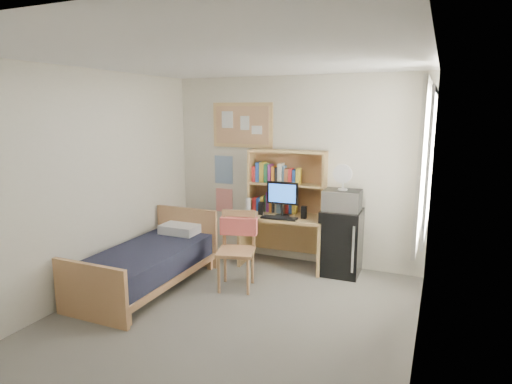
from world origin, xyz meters
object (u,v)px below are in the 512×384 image
at_px(bulletin_board, 243,125).
at_px(desk_chair, 236,251).
at_px(speaker_left, 261,208).
at_px(mini_fridge, 341,242).
at_px(speaker_right, 304,212).
at_px(desk, 283,241).
at_px(monitor, 282,200).
at_px(microwave, 342,200).
at_px(desk_fan, 343,178).
at_px(bed, 147,269).

height_order(bulletin_board, desk_chair, bulletin_board).
height_order(desk_chair, speaker_left, desk_chair).
height_order(mini_fridge, speaker_right, speaker_right).
relative_size(desk, speaker_right, 6.91).
bearing_deg(desk_chair, monitor, 58.39).
distance_m(bulletin_board, mini_fridge, 2.16).
distance_m(desk, monitor, 0.59).
relative_size(monitor, speaker_right, 2.74).
bearing_deg(speaker_right, microwave, 3.38).
distance_m(speaker_right, desk_fan, 0.69).
bearing_deg(speaker_left, bed, -129.16).
height_order(speaker_left, speaker_right, speaker_left).
relative_size(desk_chair, microwave, 2.05).
bearing_deg(desk_fan, bed, -146.90).
xyz_separation_m(desk, desk_fan, (0.80, 0.01, 0.92)).
height_order(monitor, desk_fan, desk_fan).
height_order(desk, bed, desk).
bearing_deg(speaker_left, monitor, -0.00).
xyz_separation_m(desk_chair, speaker_right, (0.56, 0.91, 0.33)).
relative_size(desk_chair, speaker_left, 5.35).
xyz_separation_m(desk_chair, bed, (-0.99, -0.43, -0.22)).
xyz_separation_m(desk, microwave, (0.80, 0.01, 0.64)).
bearing_deg(microwave, monitor, -176.08).
relative_size(desk_chair, mini_fridge, 1.09).
bearing_deg(bed, speaker_left, 53.61).
bearing_deg(speaker_right, desk_fan, 3.38).
bearing_deg(microwave, speaker_left, -176.65).
bearing_deg(desk, mini_fridge, -0.78).
distance_m(bulletin_board, bed, 2.42).
relative_size(mini_fridge, desk_fan, 2.88).
bearing_deg(bed, desk_fan, 34.06).
relative_size(desk_chair, bed, 0.53).
bearing_deg(desk_fan, microwave, 0.00).
xyz_separation_m(mini_fridge, monitor, (-0.79, -0.09, 0.51)).
xyz_separation_m(desk_chair, speaker_left, (-0.04, 0.88, 0.33)).
distance_m(bed, microwave, 2.59).
height_order(speaker_right, desk_fan, desk_fan).
relative_size(bulletin_board, mini_fridge, 1.09).
bearing_deg(microwave, desk, 179.60).
height_order(bulletin_board, microwave, bulletin_board).
distance_m(speaker_left, microwave, 1.11).
bearing_deg(bed, desk, 47.63).
xyz_separation_m(bulletin_board, microwave, (1.55, -0.28, -0.92)).
height_order(desk, mini_fridge, mini_fridge).
bearing_deg(monitor, microwave, 2.11).
xyz_separation_m(mini_fridge, microwave, (0.00, -0.02, 0.56)).
height_order(desk, monitor, monitor).
height_order(mini_fridge, microwave, microwave).
relative_size(desk, monitor, 2.52).
distance_m(desk_chair, monitor, 1.05).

